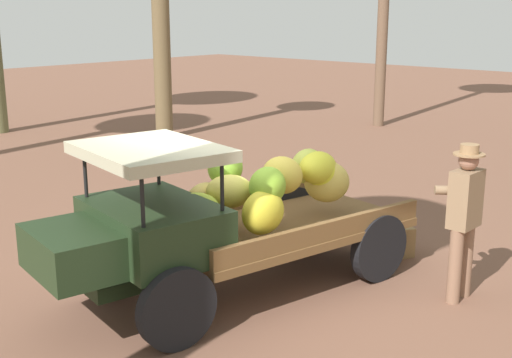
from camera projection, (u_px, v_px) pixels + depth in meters
name	position (u px, v px, depth m)	size (l,w,h in m)	color
ground_plane	(227.00, 284.00, 8.01)	(60.00, 60.00, 0.00)	brown
truck	(220.00, 217.00, 7.48)	(4.64, 2.44, 1.85)	#1E2F19
farmer	(464.00, 213.00, 7.36)	(0.53, 0.46, 1.79)	#87614A
wooden_crate	(393.00, 240.00, 8.95)	(0.44, 0.43, 0.40)	olive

